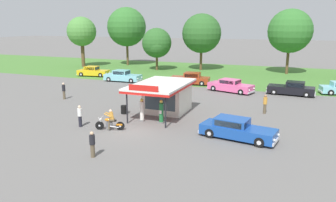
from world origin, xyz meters
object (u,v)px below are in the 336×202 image
Objects in this scene: parked_car_back_row_left at (93,72)px; bystander_leaning_by_kiosk at (92,144)px; parked_car_back_row_far_right at (190,79)px; bystander_standing_back_lot at (80,115)px; motorcycle_with_rider at (110,121)px; gas_pump_offside at (161,113)px; spare_tire_stack at (124,110)px; bystander_admiring_sedan at (265,104)px; gas_pump_nearside at (142,111)px; parked_car_back_row_centre at (292,89)px; bystander_strolling_foreground at (64,90)px; parked_car_back_row_centre_left at (123,76)px; parked_car_second_row_spare at (230,86)px; featured_classic_sedan at (237,129)px.

bystander_leaning_by_kiosk is (17.45, -26.01, 0.17)m from parked_car_back_row_left.
bystander_standing_back_lot is (-2.51, -20.23, 0.19)m from parked_car_back_row_far_right.
gas_pump_offside is at bearing 45.87° from motorcycle_with_rider.
gas_pump_offside is 4.36m from spare_tire_stack.
gas_pump_offside is 9.46m from bystander_admiring_sedan.
gas_pump_nearside reaches higher than parked_car_back_row_left.
parked_car_back_row_centre is at bearing -6.66° from parked_car_back_row_left.
gas_pump_nearside reaches higher than spare_tire_stack.
parked_car_back_row_far_right is at bearing 99.72° from gas_pump_offside.
gas_pump_offside is at bearing 0.00° from gas_pump_nearside.
bystander_strolling_foreground is 9.01m from spare_tire_stack.
gas_pump_offside is (1.70, 0.00, 0.01)m from gas_pump_nearside.
parked_car_back_row_centre_left is (-9.35, 18.75, 0.04)m from motorcycle_with_rider.
gas_pump_nearside is 2.82m from spare_tire_stack.
parked_car_second_row_spare is 3.21× the size of bystander_strolling_foreground.
bystander_strolling_foreground is at bearing 162.24° from gas_pump_offside.
parked_car_back_row_far_right reaches higher than parked_car_back_row_left.
bystander_strolling_foreground reaches higher than parked_car_second_row_spare.
bystander_leaning_by_kiosk is (1.73, -24.85, 0.14)m from parked_car_back_row_far_right.
gas_pump_offside is 19.96m from parked_car_back_row_centre_left.
parked_car_back_row_centre is at bearing -2.12° from parked_car_back_row_centre_left.
bystander_leaning_by_kiosk is at bearing -100.46° from parked_car_second_row_spare.
parked_car_back_row_left is (-18.65, 18.26, -0.19)m from gas_pump_offside.
bystander_admiring_sedan is 2.37× the size of spare_tire_stack.
featured_classic_sedan is 7.59× the size of spare_tire_stack.
gas_pump_offside is 1.18× the size of bystander_leaning_by_kiosk.
parked_car_back_row_centre_left reaches higher than spare_tire_stack.
bystander_leaning_by_kiosk is at bearing -98.80° from gas_pump_offside.
bystander_standing_back_lot reaches higher than parked_car_second_row_spare.
gas_pump_nearside is at bearing -30.16° from spare_tire_stack.
parked_car_back_row_centre is 7.26× the size of spare_tire_stack.
parked_car_back_row_centre is at bearing 53.23° from gas_pump_nearside.
motorcycle_with_rider reaches higher than parked_car_back_row_centre.
bystander_standing_back_lot is at bearing -150.10° from gas_pump_offside.
parked_car_back_row_centre_left is 3.30× the size of bystander_leaning_by_kiosk.
bystander_admiring_sedan reaches higher than parked_car_second_row_spare.
gas_pump_nearside is 1.17× the size of bystander_leaning_by_kiosk.
parked_car_back_row_left is at bearing 169.22° from parked_car_second_row_spare.
parked_car_second_row_spare is (21.50, -4.09, 0.01)m from parked_car_back_row_left.
parked_car_back_row_centre is at bearing 26.20° from bystander_strolling_foreground.
bystander_standing_back_lot is at bearing -70.26° from parked_car_back_row_centre_left.
gas_pump_offside is 0.36× the size of parked_car_back_row_centre_left.
parked_car_back_row_centre is at bearing 55.41° from motorcycle_with_rider.
featured_classic_sedan is 3.24× the size of bystander_standing_back_lot.
parked_car_back_row_far_right is 3.19× the size of bystander_standing_back_lot.
motorcycle_with_rider is 1.22× the size of bystander_strolling_foreground.
bystander_standing_back_lot is at bearing -129.52° from parked_car_back_row_centre.
parked_car_back_row_centre_left is 16.53m from spare_tire_stack.
motorcycle_with_rider is 1.34× the size of bystander_leaning_by_kiosk.
bystander_standing_back_lot is (-12.87, -8.99, -0.01)m from bystander_admiring_sedan.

